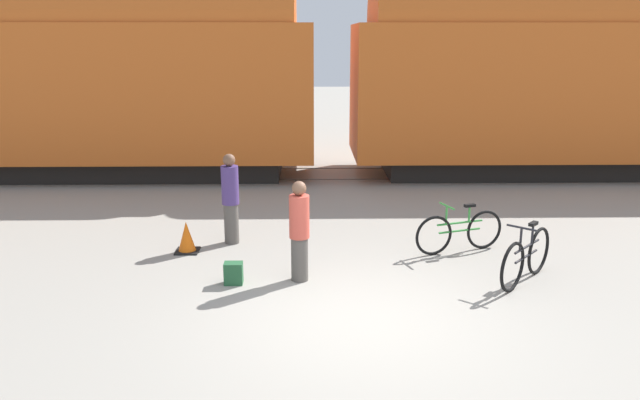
# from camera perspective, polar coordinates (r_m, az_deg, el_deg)

# --- Properties ---
(ground_plane) EXTENTS (80.00, 80.00, 0.00)m
(ground_plane) POSITION_cam_1_polar(r_m,az_deg,el_deg) (8.47, 3.63, -10.88)
(ground_plane) COLOR gray
(freight_train) EXTENTS (48.59, 3.16, 5.48)m
(freight_train) POSITION_cam_1_polar(r_m,az_deg,el_deg) (16.79, 1.26, 11.99)
(freight_train) COLOR black
(freight_train) RESTS_ON ground_plane
(rail_near) EXTENTS (60.59, 0.07, 0.01)m
(rail_near) POSITION_cam_1_polar(r_m,az_deg,el_deg) (16.46, 1.30, 1.90)
(rail_near) COLOR #4C4238
(rail_near) RESTS_ON ground_plane
(rail_far) EXTENTS (60.59, 0.07, 0.01)m
(rail_far) POSITION_cam_1_polar(r_m,az_deg,el_deg) (17.86, 1.11, 2.92)
(rail_far) COLOR #4C4238
(rail_far) RESTS_ON ground_plane
(bicycle_black) EXTENTS (1.19, 1.31, 0.95)m
(bicycle_black) POSITION_cam_1_polar(r_m,az_deg,el_deg) (10.03, 18.32, -5.00)
(bicycle_black) COLOR black
(bicycle_black) RESTS_ON ground_plane
(bicycle_green) EXTENTS (1.64, 0.61, 0.87)m
(bicycle_green) POSITION_cam_1_polar(r_m,az_deg,el_deg) (11.13, 12.63, -2.82)
(bicycle_green) COLOR black
(bicycle_green) RESTS_ON ground_plane
(person_in_red) EXTENTS (0.31, 0.31, 1.57)m
(person_in_red) POSITION_cam_1_polar(r_m,az_deg,el_deg) (9.49, -1.90, -2.85)
(person_in_red) COLOR #514C47
(person_in_red) RESTS_ON ground_plane
(person_in_purple) EXTENTS (0.31, 0.31, 1.65)m
(person_in_purple) POSITION_cam_1_polar(r_m,az_deg,el_deg) (11.32, -8.19, 0.14)
(person_in_purple) COLOR #514C47
(person_in_purple) RESTS_ON ground_plane
(backpack) EXTENTS (0.28, 0.20, 0.34)m
(backpack) POSITION_cam_1_polar(r_m,az_deg,el_deg) (9.64, -7.92, -6.65)
(backpack) COLOR #235633
(backpack) RESTS_ON ground_plane
(traffic_cone) EXTENTS (0.40, 0.40, 0.55)m
(traffic_cone) POSITION_cam_1_polar(r_m,az_deg,el_deg) (11.14, -12.09, -3.41)
(traffic_cone) COLOR black
(traffic_cone) RESTS_ON ground_plane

